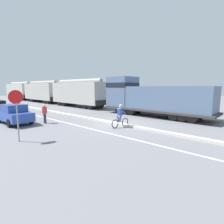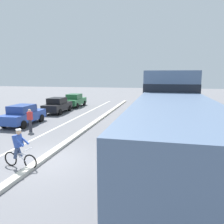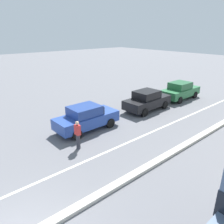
% 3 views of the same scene
% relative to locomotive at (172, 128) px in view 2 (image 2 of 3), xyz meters
% --- Properties ---
extents(ground_plane, '(120.00, 120.00, 0.00)m').
position_rel_locomotive_xyz_m(ground_plane, '(-5.79, -0.53, -1.80)').
color(ground_plane, slate).
extents(median_curb, '(0.36, 36.00, 0.16)m').
position_rel_locomotive_xyz_m(median_curb, '(-5.79, 5.47, -1.72)').
color(median_curb, beige).
rests_on(median_curb, ground).
extents(lane_stripe, '(0.14, 36.00, 0.01)m').
position_rel_locomotive_xyz_m(lane_stripe, '(-8.19, 5.47, -1.79)').
color(lane_stripe, silver).
rests_on(lane_stripe, ground).
extents(locomotive, '(3.10, 11.61, 4.20)m').
position_rel_locomotive_xyz_m(locomotive, '(0.00, 0.00, 0.00)').
color(locomotive, slate).
rests_on(locomotive, ground).
extents(hopper_car_lead, '(2.90, 10.60, 4.18)m').
position_rel_locomotive_xyz_m(hopper_car_lead, '(0.00, 12.16, 0.28)').
color(hopper_car_lead, '#ACA9A2').
rests_on(hopper_car_lead, ground).
extents(hopper_car_middle, '(2.90, 10.60, 4.18)m').
position_rel_locomotive_xyz_m(hopper_car_middle, '(0.00, 23.76, 0.28)').
color(hopper_car_middle, '#A9A79F').
rests_on(hopper_car_middle, ground).
extents(hopper_car_trailing, '(2.90, 10.60, 4.18)m').
position_rel_locomotive_xyz_m(hopper_car_trailing, '(0.00, 35.36, 0.28)').
color(hopper_car_trailing, '#B1AFA7').
rests_on(hopper_car_trailing, ground).
extents(parked_car_blue, '(1.87, 4.22, 1.62)m').
position_rel_locomotive_xyz_m(parked_car_blue, '(-11.26, 6.05, -0.98)').
color(parked_car_blue, '#28479E').
rests_on(parked_car_blue, ground).
extents(parked_car_black, '(1.94, 4.25, 1.62)m').
position_rel_locomotive_xyz_m(parked_car_black, '(-11.17, 11.89, -0.98)').
color(parked_car_black, black).
rests_on(parked_car_black, ground).
extents(parked_car_green, '(1.86, 4.21, 1.62)m').
position_rel_locomotive_xyz_m(parked_car_green, '(-11.15, 16.58, -0.98)').
color(parked_car_green, '#286B3D').
rests_on(parked_car_green, ground).
extents(cyclist, '(1.71, 0.50, 1.71)m').
position_rel_locomotive_xyz_m(cyclist, '(-6.35, -1.35, -0.98)').
color(cyclist, black).
rests_on(cyclist, ground).
extents(pedestrian_by_cars, '(0.34, 0.22, 1.62)m').
position_rel_locomotive_xyz_m(pedestrian_by_cars, '(-9.48, 4.27, -0.95)').
color(pedestrian_by_cars, '#33333D').
rests_on(pedestrian_by_cars, ground).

